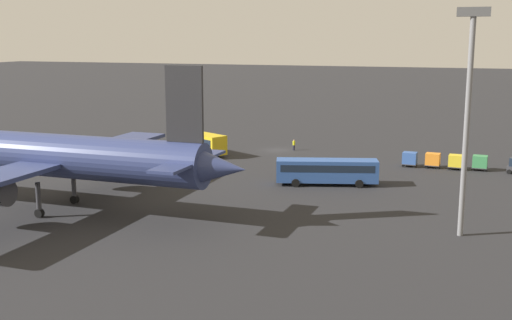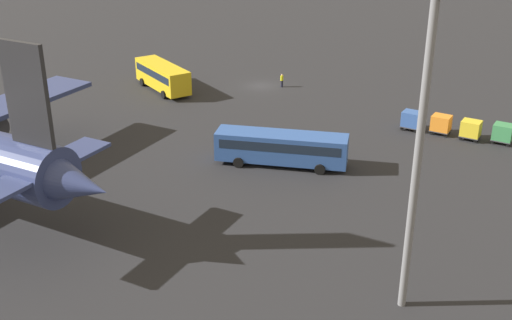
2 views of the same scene
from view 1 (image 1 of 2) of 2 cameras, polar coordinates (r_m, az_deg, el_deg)
name	(u,v)px [view 1 (image 1 of 2)]	position (r m, az deg, el deg)	size (l,w,h in m)	color
ground_plane	(277,150)	(103.30, 1.88, 0.88)	(600.00, 600.00, 0.00)	#232326
airplane	(44,156)	(70.41, -18.31, 0.37)	(45.59, 39.19, 15.35)	navy
shuttle_bus_near	(199,142)	(99.72, -5.07, 1.64)	(10.39, 7.39, 3.34)	gold
shuttle_bus_far	(327,170)	(79.23, 6.32, -0.87)	(12.66, 6.24, 3.15)	#2D5199
worker_person	(294,145)	(103.20, 3.39, 1.35)	(0.38, 0.38, 1.74)	#1E1E2D
cargo_cart_green	(480,162)	(92.50, 19.29, -0.16)	(2.08, 1.78, 2.06)	#38383D
cargo_cart_yellow	(456,161)	(92.07, 17.35, -0.09)	(2.08, 1.78, 2.06)	#38383D
cargo_cart_orange	(433,159)	(92.39, 15.44, 0.05)	(2.08, 1.78, 2.06)	#38383D
cargo_cart_blue	(410,158)	(92.42, 13.51, 0.14)	(2.08, 1.78, 2.06)	#38383D
light_pole	(468,102)	(59.85, 18.34, 4.94)	(2.80, 0.70, 20.48)	slate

